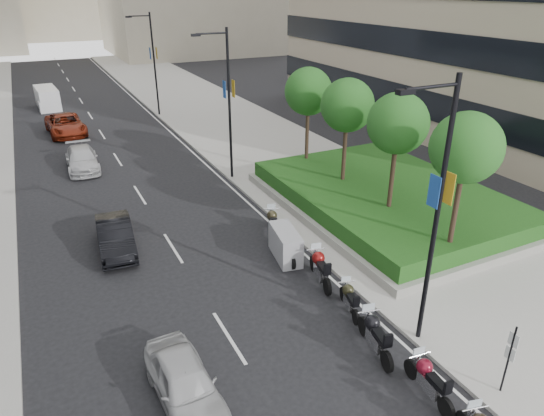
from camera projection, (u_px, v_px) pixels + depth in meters
ground at (327, 403)px, 14.18m from camera, size 160.00×160.00×0.00m
sidewalk_right at (230, 124)px, 42.17m from camera, size 10.00×100.00×0.15m
lane_edge at (171, 132)px, 40.07m from camera, size 0.12×100.00×0.01m
lane_centre at (106, 141)px, 37.97m from camera, size 0.12×100.00×0.01m
planter at (385, 204)px, 26.19m from camera, size 10.00×14.00×0.40m
hedge at (386, 194)px, 25.94m from camera, size 9.40×13.40×0.80m
tree_0 at (466, 148)px, 18.58m from camera, size 2.80×2.80×6.30m
tree_1 at (398, 124)px, 21.83m from camera, size 2.80×2.80×6.30m
tree_2 at (347, 106)px, 25.09m from camera, size 2.80×2.80×6.30m
tree_3 at (308, 92)px, 28.34m from camera, size 2.80×2.80×6.30m
lamp_post_0 at (435, 207)px, 14.54m from camera, size 2.34×0.45×9.00m
lamp_post_1 at (227, 99)px, 28.36m from camera, size 2.34×0.45×9.00m
lamp_post_2 at (152, 60)px, 43.00m from camera, size 2.34×0.45×9.00m
parking_sign at (509, 356)px, 13.88m from camera, size 0.06×0.32×2.50m
motorcycle_1 at (428, 379)px, 14.21m from camera, size 0.76×2.27×1.13m
motorcycle_2 at (375, 335)px, 15.95m from camera, size 0.85×2.44×1.23m
motorcycle_3 at (349, 299)px, 17.96m from camera, size 0.81×2.00×1.02m
motorcycle_4 at (320, 268)px, 19.72m from camera, size 0.90×2.45×1.24m
motorcycle_5 at (285, 244)px, 21.41m from camera, size 1.31×2.40×1.38m
motorcycle_6 at (273, 223)px, 23.52m from camera, size 1.03×2.22×1.15m
car_a at (185, 383)px, 13.98m from camera, size 1.77×4.10×1.38m
car_b at (115, 236)px, 22.06m from camera, size 1.87×4.45×1.43m
car_c at (82, 159)px, 31.86m from camera, size 2.11×4.84×1.38m
car_d at (66, 125)px, 39.25m from camera, size 3.03×5.95×1.61m
delivery_van at (48, 99)px, 47.45m from camera, size 2.12×4.86×1.99m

